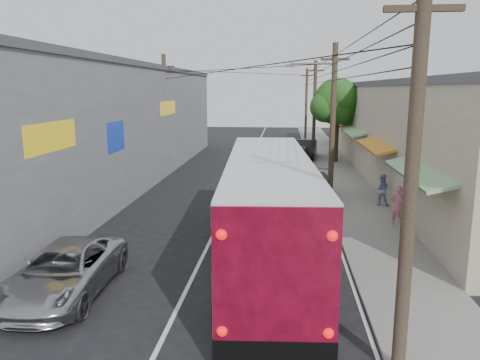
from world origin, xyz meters
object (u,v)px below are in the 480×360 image
object	(u,v)px
coach_bus	(268,209)
parked_car_far	(306,149)
pedestrian_near	(398,205)
pedestrian_far	(382,190)
parked_car_mid	(299,155)
jeepney	(65,271)
parked_suv	(312,188)

from	to	relation	value
coach_bus	parked_car_far	world-z (taller)	coach_bus
pedestrian_near	pedestrian_far	distance (m)	3.34
pedestrian_far	parked_car_far	bearing A→B (deg)	-67.68
parked_car_mid	pedestrian_near	bearing A→B (deg)	-75.99
parked_car_far	pedestrian_far	distance (m)	16.37
coach_bus	pedestrian_near	bearing A→B (deg)	37.47
parked_car_mid	parked_car_far	distance (m)	2.95
parked_car_mid	pedestrian_far	size ratio (longest dim) A/B	2.73
parked_car_far	pedestrian_near	size ratio (longest dim) A/B	2.82
coach_bus	jeepney	distance (m)	6.56
coach_bus	pedestrian_far	distance (m)	9.58
parked_car_mid	pedestrian_far	bearing A→B (deg)	-73.01
jeepney	parked_car_mid	world-z (taller)	parked_car_mid
jeepney	parked_car_far	distance (m)	28.26
parked_car_mid	pedestrian_far	world-z (taller)	pedestrian_far
parked_suv	parked_car_far	world-z (taller)	parked_car_far
pedestrian_near	parked_suv	bearing A→B (deg)	-44.77
pedestrian_near	pedestrian_far	xyz separation A→B (m)	(0.00, 3.34, -0.06)
jeepney	parked_car_far	xyz separation A→B (m)	(7.97, 27.11, 0.08)
parked_suv	pedestrian_near	bearing A→B (deg)	-44.73
parked_suv	pedestrian_near	size ratio (longest dim) A/B	2.96
parked_car_far	coach_bus	bearing A→B (deg)	-89.18
parked_car_far	jeepney	bearing A→B (deg)	-100.07
parked_car_far	pedestrian_near	xyz separation A→B (m)	(3.00, -19.42, 0.18)
parked_car_far	parked_suv	bearing A→B (deg)	-85.04
jeepney	pedestrian_near	distance (m)	13.40
pedestrian_far	coach_bus	bearing A→B (deg)	67.92
coach_bus	jeepney	xyz separation A→B (m)	(-5.66, -3.10, -1.16)
jeepney	parked_car_mid	xyz separation A→B (m)	(7.36, 24.22, 0.02)
parked_car_mid	parked_suv	bearing A→B (deg)	-87.12
parked_suv	parked_car_mid	size ratio (longest dim) A/B	1.17
parked_car_mid	pedestrian_far	xyz separation A→B (m)	(3.61, -13.20, 0.17)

